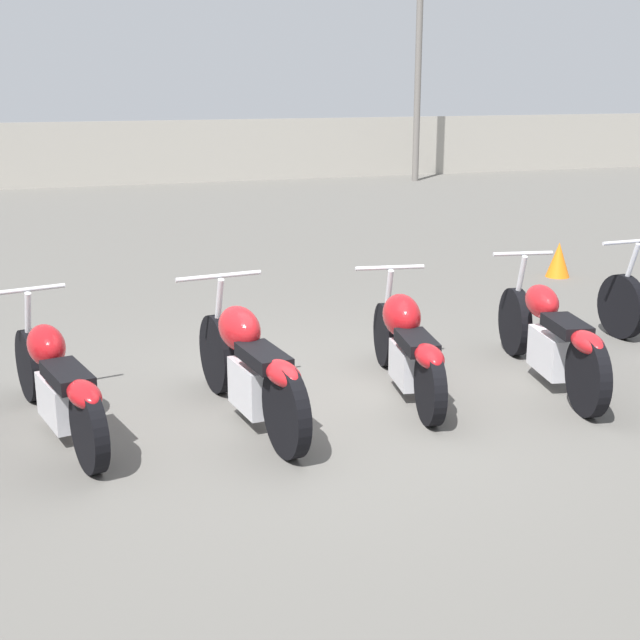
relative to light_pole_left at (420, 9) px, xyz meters
The scene contains 8 objects.
ground_plane 16.45m from the light_pole_left, 116.55° to the right, with size 60.00×60.00×0.00m, color #5B5954.
fence_back 7.96m from the light_pole_left, 169.80° to the left, with size 40.00×0.04×1.51m.
light_pole_left is the anchor object (origin of this frame).
motorcycle_slot_1 17.34m from the light_pole_left, 122.75° to the right, with size 0.76×2.13×0.95m.
motorcycle_slot_2 16.81m from the light_pole_left, 118.34° to the right, with size 0.70×2.09×1.02m.
motorcycle_slot_3 16.02m from the light_pole_left, 114.30° to the right, with size 0.63×2.00×0.94m.
motorcycle_slot_4 15.72m from the light_pole_left, 109.79° to the right, with size 0.66×2.20×1.00m.
traffic_cone_far 11.76m from the light_pole_left, 104.44° to the right, with size 0.31×0.31×0.45m.
Camera 1 is at (-2.13, -6.34, 2.53)m, focal length 50.00 mm.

